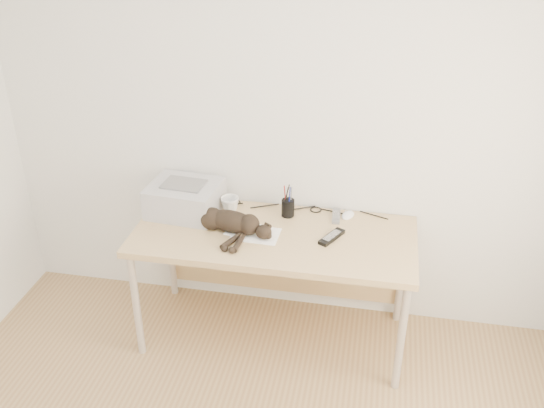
% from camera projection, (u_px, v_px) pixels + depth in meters
% --- Properties ---
extents(wall_back, '(3.50, 0.00, 3.50)m').
position_uv_depth(wall_back, '(286.00, 118.00, 3.47)').
color(wall_back, silver).
rests_on(wall_back, floor).
extents(desk, '(1.60, 0.70, 0.74)m').
position_uv_depth(desk, '(277.00, 245.00, 3.57)').
color(desk, tan).
rests_on(desk, floor).
extents(printer, '(0.43, 0.38, 0.19)m').
position_uv_depth(printer, '(185.00, 198.00, 3.61)').
color(printer, '#A6A6AB').
rests_on(printer, desk).
extents(papers, '(0.32, 0.25, 0.01)m').
position_uv_depth(papers, '(253.00, 233.00, 3.43)').
color(papers, white).
rests_on(papers, desk).
extents(cat, '(0.58, 0.34, 0.13)m').
position_uv_depth(cat, '(229.00, 222.00, 3.43)').
color(cat, black).
rests_on(cat, desk).
extents(mug, '(0.15, 0.15, 0.10)m').
position_uv_depth(mug, '(230.00, 205.00, 3.62)').
color(mug, white).
rests_on(mug, desk).
extents(pen_cup, '(0.08, 0.08, 0.20)m').
position_uv_depth(pen_cup, '(288.00, 207.00, 3.59)').
color(pen_cup, black).
rests_on(pen_cup, desk).
extents(remote_grey, '(0.06, 0.17, 0.02)m').
position_uv_depth(remote_grey, '(336.00, 216.00, 3.59)').
color(remote_grey, slate).
rests_on(remote_grey, desk).
extents(remote_black, '(0.14, 0.20, 0.02)m').
position_uv_depth(remote_black, '(332.00, 237.00, 3.38)').
color(remote_black, black).
rests_on(remote_black, desk).
extents(mouse, '(0.10, 0.13, 0.04)m').
position_uv_depth(mouse, '(348.00, 213.00, 3.60)').
color(mouse, white).
rests_on(mouse, desk).
extents(cable_tangle, '(1.36, 0.07, 0.01)m').
position_uv_depth(cable_tangle, '(283.00, 207.00, 3.70)').
color(cable_tangle, black).
rests_on(cable_tangle, desk).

